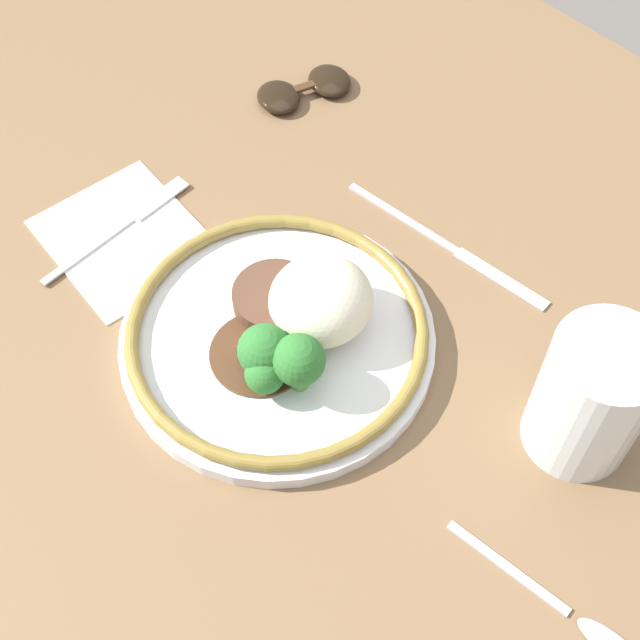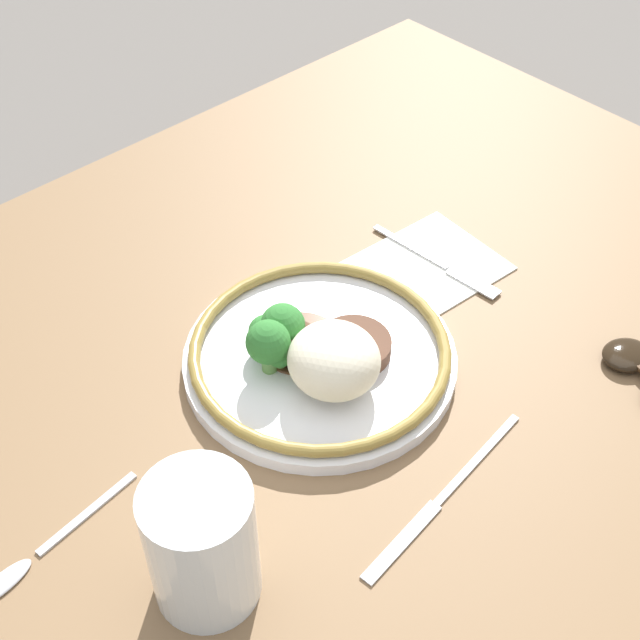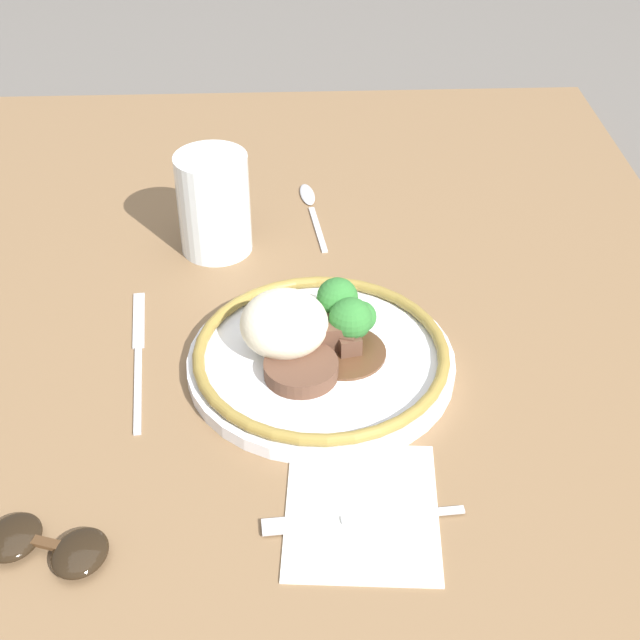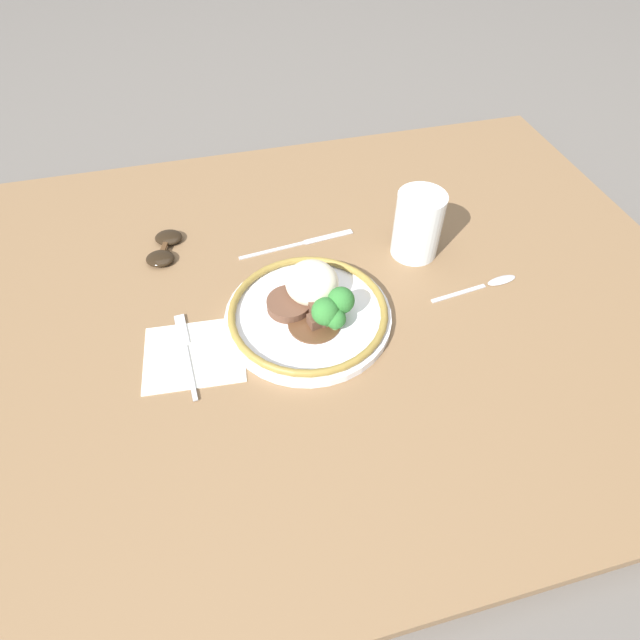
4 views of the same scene
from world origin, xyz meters
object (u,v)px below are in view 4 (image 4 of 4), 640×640
(knife, at_px, (301,243))
(sunglasses, at_px, (164,248))
(spoon, at_px, (491,283))
(juice_glass, at_px, (417,227))
(plate, at_px, (311,308))
(fork, at_px, (185,347))

(knife, distance_m, sunglasses, 0.25)
(sunglasses, bearing_deg, spoon, -5.34)
(knife, bearing_deg, juice_glass, -26.45)
(knife, xyz_separation_m, spoon, (0.29, -0.18, 0.00))
(plate, height_order, spoon, plate)
(knife, relative_size, spoon, 1.34)
(juice_glass, distance_m, knife, 0.21)
(juice_glass, relative_size, fork, 0.71)
(juice_glass, bearing_deg, plate, -153.36)
(plate, xyz_separation_m, fork, (-0.20, -0.01, -0.02))
(plate, distance_m, sunglasses, 0.31)
(plate, height_order, juice_glass, juice_glass)
(plate, bearing_deg, fork, -175.92)
(plate, distance_m, knife, 0.18)
(plate, distance_m, fork, 0.20)
(juice_glass, xyz_separation_m, spoon, (0.10, -0.11, -0.05))
(spoon, bearing_deg, fork, 174.15)
(plate, xyz_separation_m, knife, (0.03, 0.18, -0.02))
(plate, xyz_separation_m, sunglasses, (-0.22, 0.22, -0.01))
(spoon, bearing_deg, sunglasses, 150.07)
(juice_glass, bearing_deg, knife, 159.88)
(sunglasses, bearing_deg, fork, -67.96)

